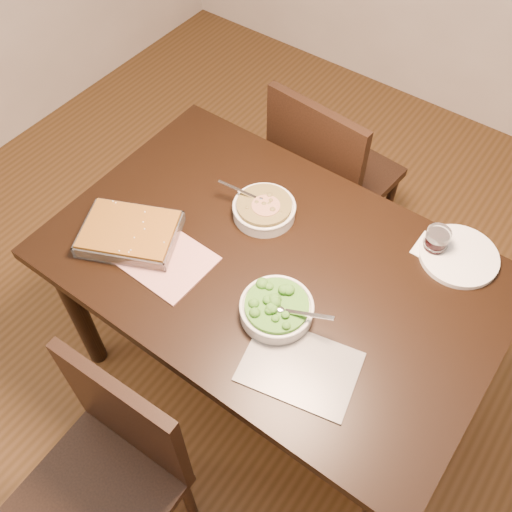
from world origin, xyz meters
TOP-DOWN VIEW (x-y plane):
  - ground at (0.00, 0.00)m, footprint 4.00×4.00m
  - table at (0.00, 0.00)m, footprint 1.40×0.90m
  - magazine_a at (-0.29, -0.19)m, footprint 0.31×0.23m
  - magazine_b at (0.26, -0.25)m, footprint 0.35×0.28m
  - coaster at (0.38, 0.34)m, footprint 0.11×0.11m
  - stew_bowl at (-0.14, 0.15)m, footprint 0.23×0.21m
  - broccoli_bowl at (0.11, -0.14)m, footprint 0.24×0.22m
  - baking_dish at (-0.42, -0.19)m, footprint 0.37×0.33m
  - wine_tumbler at (0.38, 0.34)m, footprint 0.08×0.08m
  - dinner_plate at (0.45, 0.36)m, footprint 0.25×0.25m
  - chair_near at (-0.06, -0.72)m, footprint 0.43×0.43m
  - chair_far at (-0.18, 0.65)m, footprint 0.47×0.47m

SIDE VIEW (x-z plane):
  - ground at x=0.00m, z-range 0.00..0.00m
  - chair_near at x=-0.06m, z-range 0.05..0.93m
  - chair_far at x=-0.18m, z-range 0.05..0.97m
  - table at x=0.00m, z-range 0.28..1.03m
  - coaster at x=0.38m, z-range 0.75..0.75m
  - magazine_b at x=0.26m, z-range 0.75..0.76m
  - magazine_a at x=-0.29m, z-range 0.75..0.76m
  - dinner_plate at x=0.45m, z-range 0.75..0.77m
  - baking_dish at x=-0.42m, z-range 0.75..0.80m
  - stew_bowl at x=-0.14m, z-range 0.74..0.82m
  - broccoli_bowl at x=0.11m, z-range 0.74..0.82m
  - wine_tumbler at x=0.38m, z-range 0.75..0.84m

